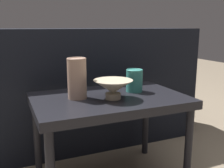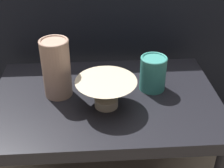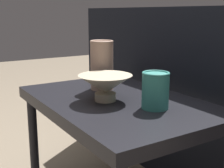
{
  "view_description": "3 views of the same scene",
  "coord_description": "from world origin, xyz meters",
  "views": [
    {
      "loc": [
        -0.46,
        -1.11,
        0.78
      ],
      "look_at": [
        -0.0,
        -0.04,
        0.52
      ],
      "focal_mm": 42.0,
      "sensor_mm": 36.0,
      "label": 1
    },
    {
      "loc": [
        -0.03,
        -0.81,
        1.01
      ],
      "look_at": [
        0.02,
        -0.05,
        0.53
      ],
      "focal_mm": 50.0,
      "sensor_mm": 36.0,
      "label": 2
    },
    {
      "loc": [
        0.87,
        -0.57,
        0.74
      ],
      "look_at": [
        0.03,
        -0.04,
        0.51
      ],
      "focal_mm": 50.0,
      "sensor_mm": 36.0,
      "label": 3
    }
  ],
  "objects": [
    {
      "name": "vase_colorful_right",
      "position": [
        0.15,
        0.04,
        0.51
      ],
      "size": [
        0.08,
        0.08,
        0.11
      ],
      "color": "teal",
      "rests_on": "table"
    },
    {
      "name": "vase_textured_left",
      "position": [
        -0.15,
        0.03,
        0.55
      ],
      "size": [
        0.09,
        0.09,
        0.19
      ],
      "color": "tan",
      "rests_on": "table"
    },
    {
      "name": "table",
      "position": [
        0.0,
        0.0,
        0.4
      ],
      "size": [
        0.71,
        0.47,
        0.45
      ],
      "color": "black",
      "rests_on": "ground_plane"
    },
    {
      "name": "couch_backdrop",
      "position": [
        0.0,
        0.56,
        0.38
      ],
      "size": [
        1.57,
        0.5,
        0.76
      ],
      "color": "black",
      "rests_on": "ground_plane"
    },
    {
      "name": "bowl",
      "position": [
        0.0,
        -0.05,
        0.5
      ],
      "size": [
        0.18,
        0.18,
        0.09
      ],
      "color": "#C1B293",
      "rests_on": "table"
    }
  ]
}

